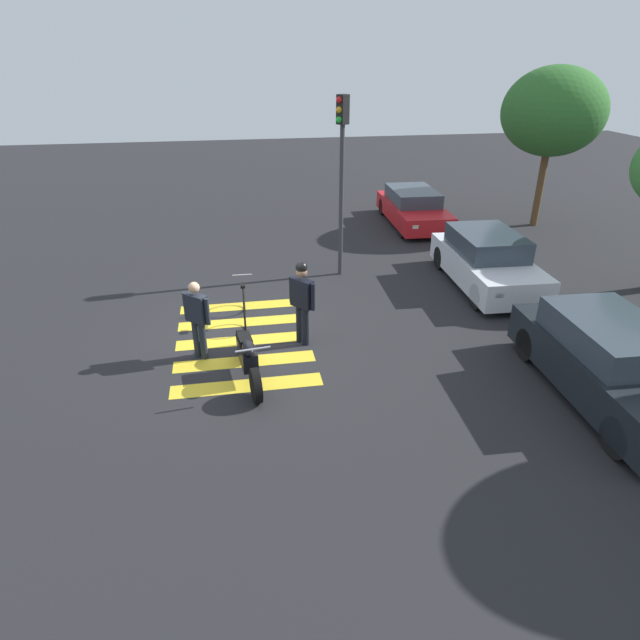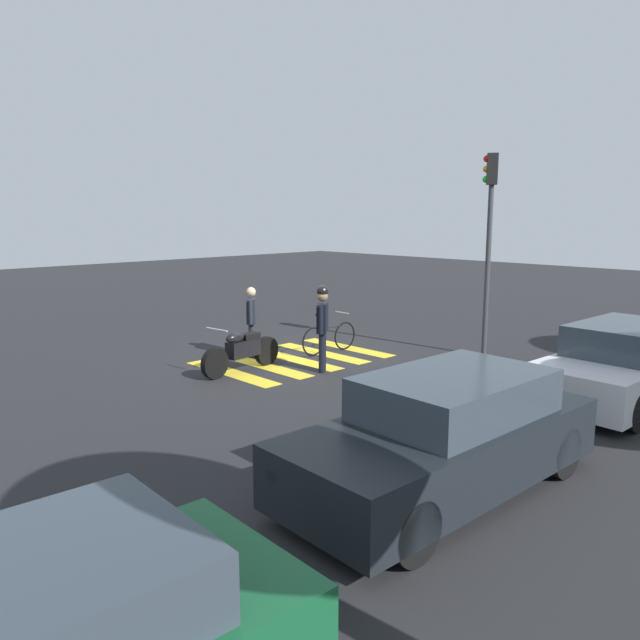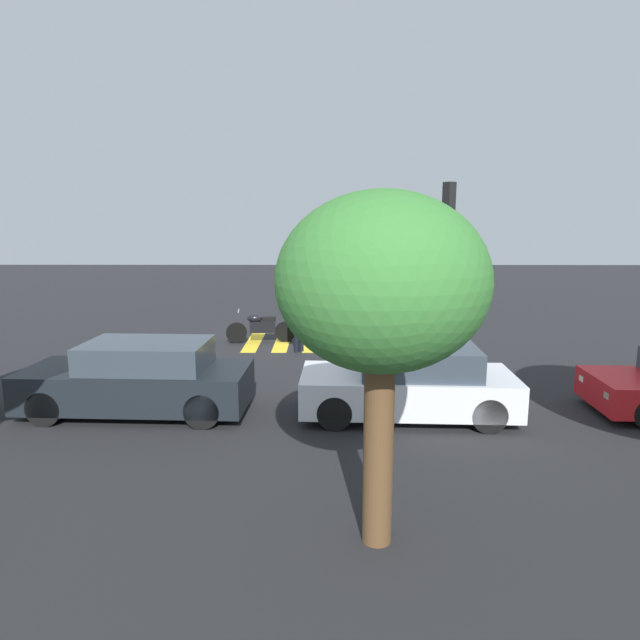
{
  "view_description": "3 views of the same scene",
  "coord_description": "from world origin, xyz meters",
  "views": [
    {
      "loc": [
        10.53,
        -0.11,
        5.68
      ],
      "look_at": [
        0.88,
        1.56,
        0.8
      ],
      "focal_mm": 30.49,
      "sensor_mm": 36.0,
      "label": 1
    },
    {
      "loc": [
        9.22,
        10.38,
        3.35
      ],
      "look_at": [
        0.35,
        1.23,
        1.13
      ],
      "focal_mm": 34.14,
      "sensor_mm": 36.0,
      "label": 2
    },
    {
      "loc": [
        -0.4,
        16.73,
        3.79
      ],
      "look_at": [
        -0.3,
        0.85,
        0.86
      ],
      "focal_mm": 30.51,
      "sensor_mm": 36.0,
      "label": 3
    }
  ],
  "objects": [
    {
      "name": "ground_plane",
      "position": [
        0.0,
        0.0,
        0.0
      ],
      "size": [
        60.0,
        60.0,
        0.0
      ],
      "primitive_type": "plane",
      "color": "#232326"
    },
    {
      "name": "police_motorcycle",
      "position": [
        1.55,
        0.06,
        0.46
      ],
      "size": [
        2.17,
        0.62,
        1.04
      ],
      "color": "black",
      "rests_on": "ground_plane"
    },
    {
      "name": "leaning_bicycle",
      "position": [
        -1.06,
        0.1,
        0.39
      ],
      "size": [
        1.76,
        0.46,
        1.01
      ],
      "color": "black",
      "rests_on": "ground_plane"
    },
    {
      "name": "officer_on_foot",
      "position": [
        0.56,
        -0.87,
        0.95
      ],
      "size": [
        0.48,
        0.52,
        1.67
      ],
      "color": "#1E232D",
      "rests_on": "ground_plane"
    },
    {
      "name": "officer_by_motorcycle",
      "position": [
        0.32,
        1.28,
        1.1
      ],
      "size": [
        0.56,
        0.48,
        1.87
      ],
      "color": "black",
      "rests_on": "ground_plane"
    },
    {
      "name": "crosswalk_stripes",
      "position": [
        0.0,
        0.0,
        0.0
      ],
      "size": [
        4.05,
        2.86,
        0.01
      ],
      "color": "yellow",
      "rests_on": "ground_plane"
    },
    {
      "name": "car_white_van",
      "position": [
        -2.08,
        6.56,
        0.67
      ],
      "size": [
        4.17,
        1.93,
        1.41
      ],
      "color": "black",
      "rests_on": "ground_plane"
    },
    {
      "name": "car_black_suv",
      "position": [
        3.23,
        6.4,
        0.69
      ],
      "size": [
        4.44,
        1.92,
        1.45
      ],
      "color": "black",
      "rests_on": "ground_plane"
    },
    {
      "name": "traffic_light_pole",
      "position": [
        -3.51,
        2.88,
        3.13
      ],
      "size": [
        0.33,
        0.35,
        4.72
      ],
      "color": "#38383D",
      "rests_on": "ground_plane"
    },
    {
      "name": "street_tree_mid",
      "position": [
        -1.04,
        10.78,
        3.07
      ],
      "size": [
        2.36,
        2.36,
        4.13
      ],
      "color": "brown",
      "rests_on": "ground_plane"
    }
  ]
}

